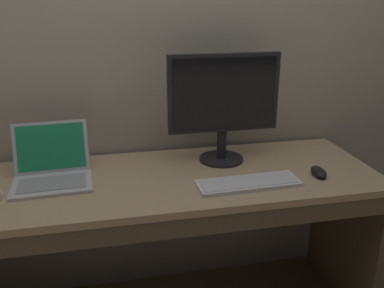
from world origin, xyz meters
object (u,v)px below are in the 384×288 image
laptop_silver (52,169)px  computer_mouse (319,172)px  external_monitor (224,101)px  wired_keyboard (248,183)px

laptop_silver → computer_mouse: (1.12, -0.19, -0.04)m
laptop_silver → computer_mouse: size_ratio=2.86×
external_monitor → computer_mouse: 0.52m
computer_mouse → external_monitor: bearing=154.6°
laptop_silver → external_monitor: 0.79m
laptop_silver → wired_keyboard: 0.82m
external_monitor → wired_keyboard: bearing=-82.7°
laptop_silver → external_monitor: external_monitor is taller
wired_keyboard → computer_mouse: computer_mouse is taller
laptop_silver → wired_keyboard: laptop_silver is taller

